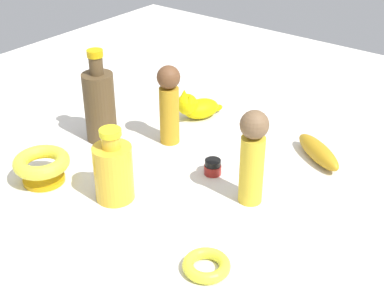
{
  "coord_description": "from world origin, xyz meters",
  "views": [
    {
      "loc": [
        -0.68,
        0.88,
        0.69
      ],
      "look_at": [
        0.0,
        0.0,
        0.06
      ],
      "focal_mm": 51.35,
      "sensor_mm": 36.0,
      "label": 1
    }
  ],
  "objects_px": {
    "bottle_short": "(113,170)",
    "banana": "(318,152)",
    "person_figure_child": "(169,102)",
    "cat_figurine": "(196,107)",
    "bangle": "(206,265)",
    "person_figure_adult": "(253,155)",
    "nail_polish_jar": "(211,168)",
    "bottle_tall": "(100,104)",
    "bowl": "(42,165)"
  },
  "relations": [
    {
      "from": "bowl",
      "to": "banana",
      "type": "bearing_deg",
      "value": -134.03
    },
    {
      "from": "bottle_short",
      "to": "person_figure_adult",
      "type": "relative_size",
      "value": 0.78
    },
    {
      "from": "person_figure_child",
      "to": "bottle_tall",
      "type": "bearing_deg",
      "value": 32.23
    },
    {
      "from": "cat_figurine",
      "to": "person_figure_adult",
      "type": "height_order",
      "value": "person_figure_adult"
    },
    {
      "from": "person_figure_adult",
      "to": "bangle",
      "type": "xyz_separation_m",
      "value": [
        -0.05,
        0.23,
        -0.1
      ]
    },
    {
      "from": "nail_polish_jar",
      "to": "person_figure_adult",
      "type": "xyz_separation_m",
      "value": [
        -0.13,
        0.03,
        0.1
      ]
    },
    {
      "from": "bottle_short",
      "to": "banana",
      "type": "relative_size",
      "value": 0.99
    },
    {
      "from": "nail_polish_jar",
      "to": "person_figure_child",
      "type": "height_order",
      "value": "person_figure_child"
    },
    {
      "from": "nail_polish_jar",
      "to": "bowl",
      "type": "height_order",
      "value": "bowl"
    },
    {
      "from": "bottle_tall",
      "to": "nail_polish_jar",
      "type": "bearing_deg",
      "value": -174.36
    },
    {
      "from": "bangle",
      "to": "person_figure_adult",
      "type": "bearing_deg",
      "value": -76.69
    },
    {
      "from": "banana",
      "to": "person_figure_child",
      "type": "height_order",
      "value": "person_figure_child"
    },
    {
      "from": "bowl",
      "to": "person_figure_child",
      "type": "bearing_deg",
      "value": -108.94
    },
    {
      "from": "bottle_short",
      "to": "person_figure_child",
      "type": "height_order",
      "value": "person_figure_child"
    },
    {
      "from": "bowl",
      "to": "person_figure_adult",
      "type": "bearing_deg",
      "value": -151.43
    },
    {
      "from": "nail_polish_jar",
      "to": "person_figure_child",
      "type": "bearing_deg",
      "value": -19.33
    },
    {
      "from": "bottle_short",
      "to": "bangle",
      "type": "bearing_deg",
      "value": 167.86
    },
    {
      "from": "bangle",
      "to": "bowl",
      "type": "bearing_deg",
      "value": -1.1
    },
    {
      "from": "banana",
      "to": "cat_figurine",
      "type": "xyz_separation_m",
      "value": [
        0.37,
        0.0,
        0.01
      ]
    },
    {
      "from": "bottle_tall",
      "to": "cat_figurine",
      "type": "bearing_deg",
      "value": -117.19
    },
    {
      "from": "bottle_tall",
      "to": "banana",
      "type": "xyz_separation_m",
      "value": [
        -0.49,
        -0.24,
        -0.07
      ]
    },
    {
      "from": "bottle_tall",
      "to": "cat_figurine",
      "type": "relative_size",
      "value": 1.74
    },
    {
      "from": "cat_figurine",
      "to": "bangle",
      "type": "xyz_separation_m",
      "value": [
        -0.38,
        0.47,
        -0.03
      ]
    },
    {
      "from": "bottle_short",
      "to": "nail_polish_jar",
      "type": "distance_m",
      "value": 0.24
    },
    {
      "from": "cat_figurine",
      "to": "person_figure_child",
      "type": "relative_size",
      "value": 0.67
    },
    {
      "from": "banana",
      "to": "person_figure_adult",
      "type": "distance_m",
      "value": 0.26
    },
    {
      "from": "bottle_tall",
      "to": "nail_polish_jar",
      "type": "xyz_separation_m",
      "value": [
        -0.32,
        -0.03,
        -0.08
      ]
    },
    {
      "from": "bangle",
      "to": "bowl",
      "type": "distance_m",
      "value": 0.47
    },
    {
      "from": "nail_polish_jar",
      "to": "bowl",
      "type": "distance_m",
      "value": 0.38
    },
    {
      "from": "bottle_short",
      "to": "nail_polish_jar",
      "type": "bearing_deg",
      "value": -118.96
    },
    {
      "from": "cat_figurine",
      "to": "bottle_short",
      "type": "bearing_deg",
      "value": 102.5
    },
    {
      "from": "bangle",
      "to": "nail_polish_jar",
      "type": "bearing_deg",
      "value": -55.66
    },
    {
      "from": "nail_polish_jar",
      "to": "bottle_short",
      "type": "bearing_deg",
      "value": 61.04
    },
    {
      "from": "bottle_tall",
      "to": "person_figure_child",
      "type": "bearing_deg",
      "value": -147.77
    },
    {
      "from": "person_figure_adult",
      "to": "bangle",
      "type": "relative_size",
      "value": 2.41
    },
    {
      "from": "person_figure_child",
      "to": "cat_figurine",
      "type": "bearing_deg",
      "value": -79.97
    },
    {
      "from": "bangle",
      "to": "person_figure_child",
      "type": "bearing_deg",
      "value": -42.42
    },
    {
      "from": "nail_polish_jar",
      "to": "person_figure_child",
      "type": "distance_m",
      "value": 0.21
    },
    {
      "from": "nail_polish_jar",
      "to": "person_figure_adult",
      "type": "height_order",
      "value": "person_figure_adult"
    },
    {
      "from": "bottle_short",
      "to": "banana",
      "type": "height_order",
      "value": "bottle_short"
    },
    {
      "from": "cat_figurine",
      "to": "person_figure_child",
      "type": "height_order",
      "value": "person_figure_child"
    },
    {
      "from": "nail_polish_jar",
      "to": "person_figure_child",
      "type": "xyz_separation_m",
      "value": [
        0.18,
        -0.06,
        0.09
      ]
    },
    {
      "from": "bottle_tall",
      "to": "bowl",
      "type": "distance_m",
      "value": 0.23
    },
    {
      "from": "nail_polish_jar",
      "to": "bowl",
      "type": "bearing_deg",
      "value": 41.83
    },
    {
      "from": "bottle_short",
      "to": "bottle_tall",
      "type": "bearing_deg",
      "value": -38.31
    },
    {
      "from": "bottle_short",
      "to": "bowl",
      "type": "xyz_separation_m",
      "value": [
        0.17,
        0.05,
        -0.03
      ]
    },
    {
      "from": "banana",
      "to": "bowl",
      "type": "distance_m",
      "value": 0.65
    },
    {
      "from": "bottle_short",
      "to": "nail_polish_jar",
      "type": "relative_size",
      "value": 4.13
    },
    {
      "from": "bottle_short",
      "to": "cat_figurine",
      "type": "xyz_separation_m",
      "value": [
        0.09,
        -0.41,
        -0.03
      ]
    },
    {
      "from": "person_figure_child",
      "to": "bowl",
      "type": "relative_size",
      "value": 1.63
    }
  ]
}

